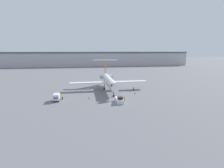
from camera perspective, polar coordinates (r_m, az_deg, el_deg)
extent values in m
plane|color=slate|center=(50.09, 1.94, -6.24)|extent=(600.00, 600.00, 0.00)
cube|color=#B2B2B7|center=(167.41, -6.02, 7.96)|extent=(180.00, 16.00, 11.96)
cube|color=#4C515B|center=(167.19, -6.07, 10.21)|extent=(180.00, 16.80, 1.20)
cylinder|color=white|center=(64.96, -0.84, 0.96)|extent=(2.72, 20.48, 2.66)
cone|color=white|center=(54.02, 0.93, -1.11)|extent=(2.67, 2.14, 2.66)
cube|color=black|center=(54.74, 0.77, -0.45)|extent=(2.26, 0.71, 0.44)
cone|color=white|center=(76.40, -2.14, 2.48)|extent=(2.40, 2.93, 2.40)
cube|color=orange|center=(65.12, -0.84, 0.22)|extent=(2.45, 18.43, 0.20)
cube|color=white|center=(67.65, 5.70, 0.80)|extent=(13.22, 2.50, 0.36)
cube|color=white|center=(65.41, -7.87, 0.40)|extent=(13.22, 2.50, 0.36)
cylinder|color=#ADADB7|center=(73.60, -0.26, 2.42)|extent=(1.57, 2.99, 1.57)
cylinder|color=#ADADB7|center=(73.07, -3.42, 2.34)|extent=(1.57, 2.99, 1.57)
cube|color=orange|center=(76.46, -2.21, 5.67)|extent=(0.25, 2.20, 5.77)
cube|color=white|center=(76.25, -2.23, 7.83)|extent=(10.39, 1.83, 0.20)
cylinder|color=black|center=(56.55, 0.55, -3.07)|extent=(0.24, 0.24, 2.17)
cylinder|color=black|center=(56.77, 0.55, -3.93)|extent=(0.80, 0.80, 0.40)
cylinder|color=black|center=(66.78, -2.51, -0.88)|extent=(0.24, 0.24, 2.17)
cylinder|color=black|center=(66.97, -2.50, -1.62)|extent=(0.80, 0.80, 0.40)
cylinder|color=black|center=(67.26, 0.42, -0.78)|extent=(0.24, 0.24, 2.17)
cylinder|color=black|center=(67.45, 0.42, -1.51)|extent=(0.80, 0.80, 0.40)
cube|color=silver|center=(50.65, 2.40, -5.32)|extent=(1.88, 4.46, 1.23)
cube|color=black|center=(49.46, 2.63, -4.57)|extent=(1.31, 1.60, 0.70)
cube|color=black|center=(52.71, 1.93, -4.87)|extent=(1.69, 0.30, 0.74)
cube|color=#232326|center=(54.58, -17.59, -5.06)|extent=(1.62, 3.11, 0.45)
cube|color=silver|center=(54.30, -17.66, -3.97)|extent=(1.62, 3.11, 1.69)
cube|color=navy|center=(52.80, -17.90, -4.41)|extent=(1.14, 0.04, 0.36)
cube|color=#232838|center=(51.47, 3.91, -5.28)|extent=(0.32, 0.20, 0.87)
cube|color=orange|center=(51.26, 3.93, -4.44)|extent=(0.40, 0.24, 0.69)
sphere|color=tan|center=(51.13, 3.93, -3.93)|extent=(0.25, 0.25, 0.25)
cube|color=#232838|center=(64.95, 7.04, -1.90)|extent=(0.32, 0.20, 0.82)
cube|color=orange|center=(64.80, 7.05, -1.27)|extent=(0.40, 0.24, 0.65)
sphere|color=tan|center=(64.70, 7.06, -0.89)|extent=(0.24, 0.24, 0.24)
cube|color=#232838|center=(55.50, -15.91, -4.47)|extent=(0.32, 0.20, 0.86)
cube|color=yellow|center=(55.31, -15.96, -3.70)|extent=(0.40, 0.24, 0.68)
sphere|color=tan|center=(55.20, -15.98, -3.24)|extent=(0.25, 0.25, 0.25)
cube|color=black|center=(55.08, -7.49, -4.70)|extent=(0.51, 0.51, 0.04)
cone|color=orange|center=(54.99, -7.50, -4.38)|extent=(0.36, 0.36, 0.59)
cube|color=black|center=(61.13, 7.53, -3.11)|extent=(0.51, 0.51, 0.04)
cone|color=orange|center=(61.05, 7.54, -2.82)|extent=(0.37, 0.37, 0.60)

